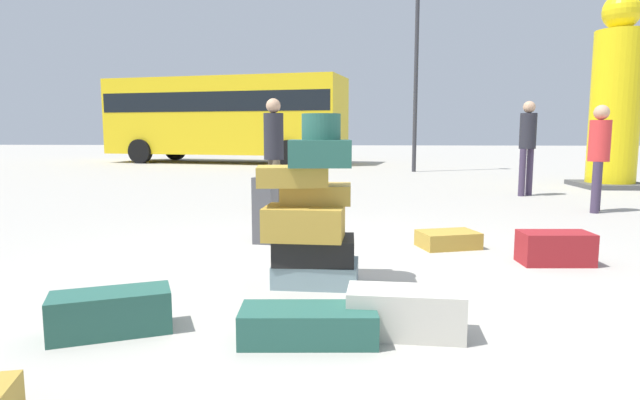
# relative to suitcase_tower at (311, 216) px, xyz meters

# --- Properties ---
(ground_plane) EXTENTS (80.00, 80.00, 0.00)m
(ground_plane) POSITION_rel_suitcase_tower_xyz_m (0.19, 0.28, -0.55)
(ground_plane) COLOR #ADA89E
(suitcase_tower) EXTENTS (0.82, 0.61, 1.34)m
(suitcase_tower) POSITION_rel_suitcase_tower_xyz_m (0.00, 0.00, 0.00)
(suitcase_tower) COLOR gray
(suitcase_tower) RESTS_ON ground
(suitcase_tan_left_side) EXTENTS (0.68, 0.55, 0.17)m
(suitcase_tan_left_side) POSITION_rel_suitcase_tower_xyz_m (1.33, 1.41, -0.46)
(suitcase_tan_left_side) COLOR #B28C33
(suitcase_tan_left_side) RESTS_ON ground
(suitcase_charcoal_foreground_far) EXTENTS (0.25, 0.33, 0.72)m
(suitcase_charcoal_foreground_far) POSITION_rel_suitcase_tower_xyz_m (-0.61, 1.57, -0.19)
(suitcase_charcoal_foreground_far) COLOR #4C4C51
(suitcase_charcoal_foreground_far) RESTS_ON ground
(suitcase_teal_upright_blue) EXTENTS (0.75, 0.54, 0.26)m
(suitcase_teal_upright_blue) POSITION_rel_suitcase_tower_xyz_m (-1.13, -1.09, -0.42)
(suitcase_teal_upright_blue) COLOR #26594C
(suitcase_teal_upright_blue) RESTS_ON ground
(suitcase_maroon_white_trunk) EXTENTS (0.65, 0.36, 0.30)m
(suitcase_maroon_white_trunk) POSITION_rel_suitcase_tower_xyz_m (2.19, 0.77, -0.40)
(suitcase_maroon_white_trunk) COLOR maroon
(suitcase_maroon_white_trunk) RESTS_ON ground
(suitcase_teal_behind_tower) EXTENTS (0.81, 0.38, 0.20)m
(suitcase_teal_behind_tower) POSITION_rel_suitcase_tower_xyz_m (0.07, -1.15, -0.45)
(suitcase_teal_behind_tower) COLOR #26594C
(suitcase_teal_behind_tower) RESTS_ON ground
(suitcase_cream_right_side) EXTENTS (0.70, 0.35, 0.28)m
(suitcase_cream_right_side) POSITION_rel_suitcase_tower_xyz_m (0.63, -1.02, -0.41)
(suitcase_cream_right_side) COLOR beige
(suitcase_cream_right_side) RESTS_ON ground
(person_bearded_onlooker) EXTENTS (0.30, 0.30, 1.76)m
(person_bearded_onlooker) POSITION_rel_suitcase_tower_xyz_m (3.60, 5.99, 0.50)
(person_bearded_onlooker) COLOR #3F334C
(person_bearded_onlooker) RESTS_ON ground
(person_tourist_with_camera) EXTENTS (0.30, 0.31, 1.59)m
(person_tourist_with_camera) POSITION_rel_suitcase_tower_xyz_m (3.99, 3.98, 0.40)
(person_tourist_with_camera) COLOR #3F334C
(person_tourist_with_camera) RESTS_ON ground
(person_passerby_in_red) EXTENTS (0.30, 0.32, 1.70)m
(person_passerby_in_red) POSITION_rel_suitcase_tower_xyz_m (-0.85, 3.92, 0.46)
(person_passerby_in_red) COLOR brown
(person_passerby_in_red) RESTS_ON ground
(yellow_dummy_statue) EXTENTS (1.38, 1.38, 4.07)m
(yellow_dummy_statue) POSITION_rel_suitcase_tower_xyz_m (5.94, 7.65, 1.26)
(yellow_dummy_statue) COLOR yellow
(yellow_dummy_statue) RESTS_ON ground
(parked_bus) EXTENTS (9.29, 4.31, 3.15)m
(parked_bus) POSITION_rel_suitcase_tower_xyz_m (-4.40, 15.90, 1.28)
(parked_bus) COLOR yellow
(parked_bus) RESTS_ON ground
(lamp_post) EXTENTS (0.36, 0.36, 6.60)m
(lamp_post) POSITION_rel_suitcase_tower_xyz_m (2.22, 11.80, 3.71)
(lamp_post) COLOR #333338
(lamp_post) RESTS_ON ground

